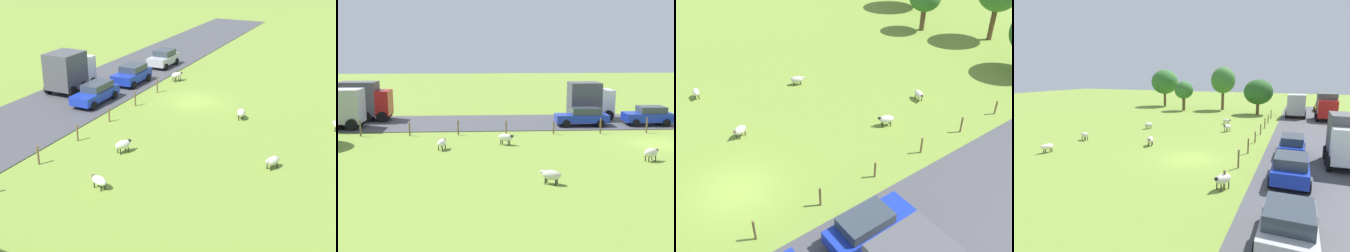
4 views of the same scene
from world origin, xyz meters
The scene contains 17 objects.
ground_plane centered at (0.00, 0.00, 0.00)m, with size 160.00×160.00×0.00m, color olive.
road_strip centered at (8.92, 0.00, 0.03)m, with size 8.00×80.00×0.06m, color #47474C.
sheep_0 centered at (-8.48, 8.99, 0.47)m, with size 0.88×1.13×0.72m.
sheep_2 centered at (-0.95, 15.14, 0.47)m, with size 1.14×0.75×0.71m.
sheep_4 centered at (-4.54, 2.28, 0.52)m, with size 0.83×1.09×0.79m.
sheep_7 centered at (0.19, 10.81, 0.53)m, with size 0.91×1.17×0.80m.
fence_post_1 centered at (3.73, -0.69, 0.62)m, with size 0.12×0.12×1.24m, color brown.
fence_post_2 centered at (3.73, 3.06, 0.61)m, with size 0.12×0.12×1.21m, color brown.
fence_post_3 centered at (3.73, 6.81, 0.52)m, with size 0.12×0.12×1.04m, color brown.
fence_post_4 centered at (3.73, 10.57, 0.56)m, with size 0.12×0.12×1.12m, color brown.
fence_post_5 centered at (3.73, 14.32, 0.58)m, with size 0.12×0.12×1.17m, color brown.
fence_post_6 centered at (3.73, 18.07, 0.52)m, with size 0.12×0.12×1.04m, color brown.
fence_post_7 centered at (3.73, 21.83, 0.65)m, with size 0.12×0.12×1.29m, color brown.
truck_0 centered at (10.42, 2.31, 1.86)m, with size 2.76×4.05×3.44m.
truck_1 centered at (10.65, 23.32, 1.93)m, with size 2.61×4.58×3.58m.
car_0 centered at (6.96, -2.09, 0.90)m, with size 2.16×4.12×1.63m.
car_4 centered at (6.89, 3.75, 0.87)m, with size 1.95×4.53×1.55m.
Camera 2 is at (-28.62, 12.38, 6.84)m, focal length 45.01 mm.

